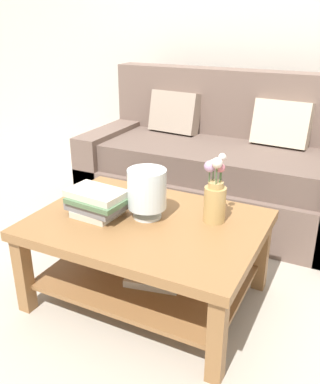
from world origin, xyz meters
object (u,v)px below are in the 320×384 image
(couch, at_px, (220,168))
(book_stack_main, at_px, (97,202))
(coffee_table, at_px, (147,243))
(glass_hurricane_vase, at_px, (147,190))
(flower_pitcher, at_px, (215,195))

(couch, distance_m, book_stack_main, 1.31)
(couch, relative_size, book_stack_main, 6.17)
(coffee_table, relative_size, book_stack_main, 3.57)
(coffee_table, xyz_separation_m, glass_hurricane_vase, (-0.02, 0.04, 0.28))
(coffee_table, relative_size, flower_pitcher, 3.29)
(glass_hurricane_vase, bearing_deg, couch, 90.47)
(glass_hurricane_vase, distance_m, flower_pitcher, 0.34)
(flower_pitcher, bearing_deg, couch, 107.25)
(glass_hurricane_vase, bearing_deg, coffee_table, -64.18)
(couch, bearing_deg, flower_pitcher, -72.75)
(coffee_table, height_order, flower_pitcher, flower_pitcher)
(couch, relative_size, coffee_table, 1.73)
(glass_hurricane_vase, xyz_separation_m, flower_pitcher, (0.32, 0.11, -0.01))
(couch, xyz_separation_m, glass_hurricane_vase, (0.01, -1.18, 0.26))
(book_stack_main, xyz_separation_m, flower_pitcher, (0.56, 0.21, 0.07))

